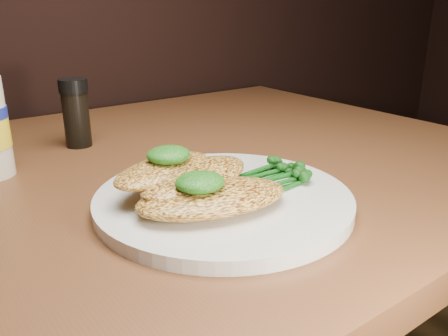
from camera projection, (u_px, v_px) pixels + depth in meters
plate at (224, 199)px, 0.53m from camera, size 0.29×0.29×0.02m
chicken_front at (213, 198)px, 0.48m from camera, size 0.18×0.12×0.03m
chicken_mid at (196, 177)px, 0.52m from camera, size 0.17×0.12×0.02m
chicken_back at (164, 170)px, 0.52m from camera, size 0.15×0.11×0.02m
pesto_front at (200, 182)px, 0.47m from camera, size 0.06×0.05×0.02m
pesto_back at (169, 155)px, 0.51m from camera, size 0.06×0.05×0.02m
broccolini_bundle at (261, 176)px, 0.55m from camera, size 0.16×0.13×0.02m
pepper_grinder at (76, 113)px, 0.73m from camera, size 0.05×0.05×0.11m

